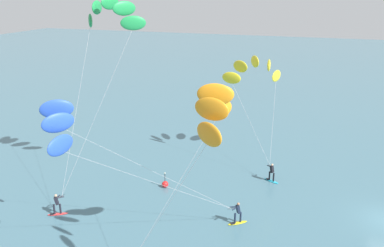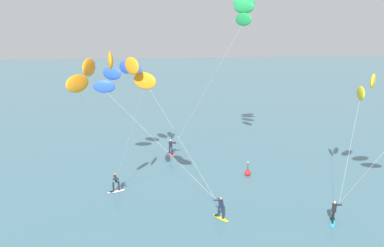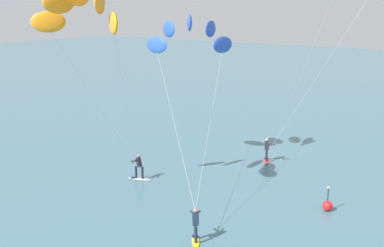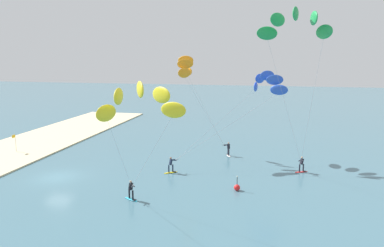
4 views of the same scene
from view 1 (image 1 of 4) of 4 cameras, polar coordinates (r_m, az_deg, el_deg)
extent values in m
ellipsoid|color=yellow|center=(31.19, 6.24, -13.34)|extent=(1.21, 1.40, 0.08)
cube|color=black|center=(31.01, 5.54, -13.41)|extent=(0.40, 0.40, 0.02)
cylinder|color=#192338|center=(31.06, 6.65, -12.58)|extent=(0.14, 0.14, 0.78)
cylinder|color=#192338|center=(30.89, 5.89, -12.74)|extent=(0.14, 0.14, 0.78)
cube|color=#192338|center=(30.63, 6.31, -11.55)|extent=(0.43, 0.44, 0.63)
sphere|color=#9E7051|center=(30.42, 6.34, -10.86)|extent=(0.20, 0.20, 0.20)
cylinder|color=black|center=(30.35, 5.36, -11.48)|extent=(0.36, 0.46, 0.03)
cylinder|color=#192338|center=(30.35, 5.93, -11.44)|extent=(0.56, 0.39, 0.15)
cylinder|color=#192338|center=(30.52, 5.76, -11.25)|extent=(0.25, 0.60, 0.15)
ellipsoid|color=blue|center=(27.37, -17.82, 0.24)|extent=(0.57, 1.91, 1.10)
ellipsoid|color=blue|center=(26.32, -17.98, 1.85)|extent=(0.79, 1.90, 1.10)
ellipsoid|color=blue|center=(24.90, -17.99, 1.89)|extent=(1.39, 1.70, 1.10)
ellipsoid|color=blue|center=(23.70, -17.82, 0.10)|extent=(1.79, 1.23, 1.10)
ellipsoid|color=blue|center=(23.26, -17.53, -2.86)|extent=(1.91, 0.57, 1.10)
cylinder|color=#B2B2B7|center=(28.19, -5.73, -6.33)|extent=(4.96, 10.12, 6.67)
cylinder|color=#B2B2B7|center=(26.28, -4.65, -8.19)|extent=(8.41, 7.51, 6.67)
ellipsoid|color=orange|center=(18.78, 2.35, -1.48)|extent=(1.31, 1.63, 1.10)
ellipsoid|color=orange|center=(19.20, 2.68, 1.98)|extent=(0.73, 1.81, 1.10)
ellipsoid|color=orange|center=(20.34, 3.16, 3.98)|extent=(0.59, 1.81, 1.10)
ellipsoid|color=orange|center=(21.68, 3.54, 3.85)|extent=(1.20, 1.69, 1.10)
ellipsoid|color=orange|center=(22.66, 3.71, 1.95)|extent=(1.63, 1.31, 1.10)
cylinder|color=#B2B2B7|center=(21.94, -3.48, -11.32)|extent=(1.35, 4.84, 8.36)
cylinder|color=#B2B2B7|center=(23.70, -2.34, -8.93)|extent=(2.74, 4.22, 8.36)
ellipsoid|color=#23ADD1|center=(37.72, 10.76, -7.70)|extent=(1.01, 1.50, 0.08)
cube|color=black|center=(37.91, 10.26, -7.45)|extent=(0.38, 0.38, 0.02)
cylinder|color=black|center=(37.43, 11.07, -7.20)|extent=(0.14, 0.14, 0.78)
cylinder|color=black|center=(37.65, 10.52, -7.01)|extent=(0.14, 0.14, 0.78)
cube|color=black|center=(37.25, 10.86, -6.15)|extent=(0.41, 0.42, 0.63)
sphere|color=tan|center=(37.09, 10.90, -5.55)|extent=(0.20, 0.20, 0.20)
cylinder|color=black|center=(37.66, 10.56, -5.61)|extent=(0.49, 0.30, 0.03)
cylinder|color=black|center=(37.37, 10.56, -5.74)|extent=(0.44, 0.53, 0.15)
cylinder|color=black|center=(37.45, 10.87, -5.71)|extent=(0.61, 0.18, 0.15)
ellipsoid|color=yellow|center=(40.76, 11.45, 6.39)|extent=(1.96, 0.80, 1.10)
ellipsoid|color=yellow|center=(40.25, 10.45, 7.82)|extent=(1.97, 0.58, 1.10)
ellipsoid|color=yellow|center=(39.68, 8.58, 8.37)|extent=(1.83, 1.26, 1.10)
ellipsoid|color=yellow|center=(39.28, 6.61, 7.75)|extent=(1.42, 1.74, 1.10)
ellipsoid|color=yellow|center=(39.23, 5.40, 6.22)|extent=(0.80, 1.96, 1.10)
cylinder|color=#B2B2B7|center=(39.04, 11.00, 0.42)|extent=(5.38, 0.59, 6.63)
cylinder|color=#B2B2B7|center=(38.25, 7.92, 0.21)|extent=(3.13, 4.43, 6.63)
ellipsoid|color=red|center=(33.64, -17.84, -11.67)|extent=(1.04, 1.49, 0.08)
cube|color=black|center=(33.68, -18.56, -11.62)|extent=(0.39, 0.38, 0.02)
cylinder|color=black|center=(33.40, -17.53, -11.02)|extent=(0.14, 0.14, 0.78)
cylinder|color=black|center=(33.47, -18.29, -11.04)|extent=(0.14, 0.14, 0.78)
cube|color=black|center=(33.11, -18.03, -9.99)|extent=(0.42, 0.43, 0.63)
sphere|color=tan|center=(32.92, -18.10, -9.34)|extent=(0.20, 0.20, 0.20)
cylinder|color=black|center=(33.35, -17.33, -9.41)|extent=(0.54, 0.16, 0.03)
cylinder|color=black|center=(33.26, -17.82, -9.48)|extent=(0.61, 0.18, 0.15)
cylinder|color=black|center=(33.11, -17.57, -9.59)|extent=(0.54, 0.42, 0.15)
ellipsoid|color=#1E9347|center=(32.89, -8.03, 13.43)|extent=(1.29, 1.83, 1.10)
ellipsoid|color=#1E9347|center=(33.36, -9.24, 15.25)|extent=(1.77, 1.40, 1.10)
ellipsoid|color=#1E9347|center=(34.28, -11.14, 15.91)|extent=(1.97, 0.76, 1.10)
ellipsoid|color=#1E9347|center=(35.27, -12.84, 15.19)|extent=(1.97, 0.63, 1.10)
ellipsoid|color=#1E9347|center=(35.91, -13.70, 13.49)|extent=(1.83, 1.29, 1.10)
cylinder|color=#B2B2B7|center=(32.40, -12.73, 1.68)|extent=(5.82, 3.70, 12.07)
cylinder|color=#B2B2B7|center=(33.97, -15.44, 2.22)|extent=(6.85, 0.70, 12.07)
sphere|color=red|center=(36.01, -3.69, -8.28)|extent=(0.56, 0.56, 0.56)
cylinder|color=#262628|center=(35.73, -3.71, -7.37)|extent=(0.06, 0.06, 0.70)
sphere|color=#F2F2CC|center=(35.56, -3.73, -6.77)|extent=(0.12, 0.12, 0.12)
camera|label=2|loc=(28.43, 57.96, 4.83)|focal=34.66mm
camera|label=3|loc=(40.93, 36.46, 7.07)|focal=47.22mm
camera|label=4|loc=(63.65, 4.76, 14.08)|focal=35.00mm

